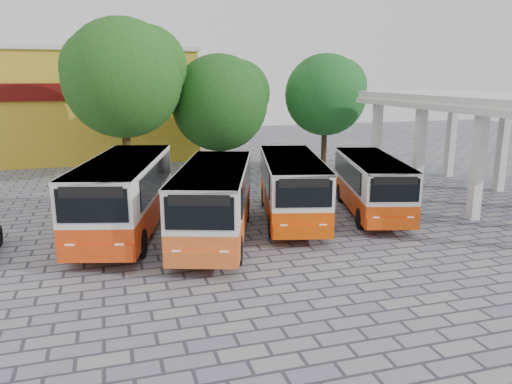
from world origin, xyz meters
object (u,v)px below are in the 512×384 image
object	(u,v)px
bus_centre_left	(214,198)
bus_far_left	(124,192)
bus_centre_right	(292,184)
bus_far_right	(372,182)

from	to	relation	value
bus_centre_left	bus_far_left	bearing A→B (deg)	171.26
bus_centre_right	bus_far_left	bearing A→B (deg)	-165.67
bus_centre_left	bus_centre_right	world-z (taller)	bus_centre_left
bus_centre_right	bus_centre_left	bearing A→B (deg)	-141.65
bus_far_right	bus_centre_left	bearing A→B (deg)	-152.79
bus_far_left	bus_centre_left	distance (m)	3.75
bus_far_left	bus_far_right	bearing A→B (deg)	14.46
bus_far_left	bus_far_right	distance (m)	11.09
bus_far_left	bus_centre_left	bearing A→B (deg)	-12.08
bus_far_left	bus_centre_left	size ratio (longest dim) A/B	1.05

